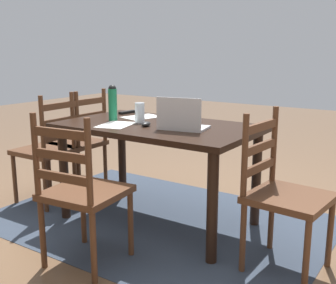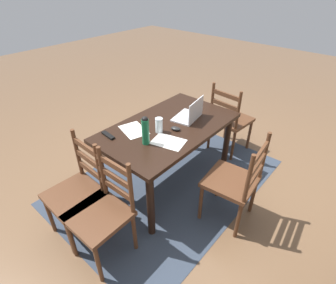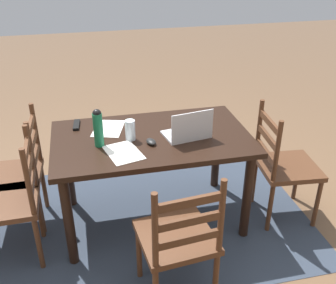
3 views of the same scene
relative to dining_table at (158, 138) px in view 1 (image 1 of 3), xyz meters
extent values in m
plane|color=brown|center=(0.00, 0.00, -0.65)|extent=(14.00, 14.00, 0.00)
cube|color=#333D4C|center=(0.00, 0.00, -0.65)|extent=(2.48, 1.73, 0.01)
cube|color=black|center=(0.00, 0.00, 0.08)|extent=(1.45, 0.86, 0.04)
cylinder|color=black|center=(-0.64, -0.35, -0.29)|extent=(0.07, 0.07, 0.72)
cylinder|color=black|center=(0.64, -0.35, -0.29)|extent=(0.07, 0.07, 0.72)
cylinder|color=black|center=(-0.64, 0.35, -0.29)|extent=(0.07, 0.07, 0.72)
cylinder|color=black|center=(0.64, 0.35, -0.29)|extent=(0.07, 0.07, 0.72)
cube|color=#56331E|center=(1.05, -0.17, -0.20)|extent=(0.45, 0.45, 0.04)
cylinder|color=#56331E|center=(1.25, 0.01, -0.44)|extent=(0.04, 0.04, 0.43)
cylinder|color=#56331E|center=(1.24, -0.37, -0.44)|extent=(0.04, 0.04, 0.43)
cylinder|color=#56331E|center=(0.87, 0.03, -0.44)|extent=(0.04, 0.04, 0.43)
cylinder|color=#56331E|center=(0.86, -0.35, -0.44)|extent=(0.04, 0.04, 0.43)
cylinder|color=#56331E|center=(0.86, 0.03, 0.05)|extent=(0.04, 0.04, 0.50)
cylinder|color=#56331E|center=(0.85, -0.35, 0.05)|extent=(0.04, 0.04, 0.50)
cube|color=#56331E|center=(0.85, -0.16, -0.05)|extent=(0.04, 0.36, 0.05)
cube|color=#56331E|center=(0.85, -0.16, 0.07)|extent=(0.04, 0.36, 0.05)
cube|color=#56331E|center=(0.85, -0.16, 0.20)|extent=(0.04, 0.36, 0.05)
cube|color=#56331E|center=(-1.05, 0.17, -0.20)|extent=(0.48, 0.48, 0.04)
cylinder|color=#56331E|center=(-1.26, 0.00, -0.44)|extent=(0.04, 0.04, 0.43)
cylinder|color=#56331E|center=(-1.23, 0.38, -0.44)|extent=(0.04, 0.04, 0.43)
cylinder|color=#56331E|center=(-0.88, -0.03, -0.44)|extent=(0.04, 0.04, 0.43)
cylinder|color=#56331E|center=(-0.85, 0.34, -0.44)|extent=(0.04, 0.04, 0.43)
cylinder|color=#56331E|center=(-0.87, -0.04, 0.05)|extent=(0.04, 0.04, 0.50)
cylinder|color=#56331E|center=(-0.84, 0.34, 0.05)|extent=(0.04, 0.04, 0.50)
cube|color=#56331E|center=(-0.85, 0.15, -0.05)|extent=(0.06, 0.36, 0.05)
cube|color=#56331E|center=(-0.85, 0.15, 0.07)|extent=(0.06, 0.36, 0.05)
cube|color=#56331E|center=(-0.85, 0.15, 0.20)|extent=(0.06, 0.36, 0.05)
cube|color=#56331E|center=(1.05, 0.17, -0.20)|extent=(0.45, 0.45, 0.04)
cylinder|color=#56331E|center=(1.24, 0.36, -0.44)|extent=(0.04, 0.04, 0.43)
cylinder|color=#56331E|center=(1.25, -0.02, -0.44)|extent=(0.04, 0.04, 0.43)
cylinder|color=#56331E|center=(0.86, 0.36, -0.44)|extent=(0.04, 0.04, 0.43)
cylinder|color=#56331E|center=(0.87, -0.02, -0.44)|extent=(0.04, 0.04, 0.43)
cylinder|color=#56331E|center=(0.85, 0.36, 0.05)|extent=(0.04, 0.04, 0.50)
cylinder|color=#56331E|center=(0.86, -0.02, 0.05)|extent=(0.04, 0.04, 0.50)
cube|color=#56331E|center=(0.85, 0.17, -0.05)|extent=(0.03, 0.36, 0.05)
cube|color=#56331E|center=(0.85, 0.17, 0.07)|extent=(0.03, 0.36, 0.05)
cube|color=#56331E|center=(0.85, 0.17, 0.20)|extent=(0.03, 0.36, 0.05)
cube|color=#56331E|center=(0.00, 0.76, -0.20)|extent=(0.48, 0.48, 0.04)
cylinder|color=#56331E|center=(0.21, 0.59, -0.44)|extent=(0.04, 0.04, 0.43)
cylinder|color=#56331E|center=(-0.17, 0.55, -0.44)|extent=(0.04, 0.04, 0.43)
cylinder|color=#56331E|center=(0.17, 0.97, -0.44)|extent=(0.04, 0.04, 0.43)
cylinder|color=#56331E|center=(-0.21, 0.93, -0.44)|extent=(0.04, 0.04, 0.43)
cylinder|color=#56331E|center=(0.17, 0.98, 0.05)|extent=(0.04, 0.04, 0.50)
cylinder|color=#56331E|center=(-0.21, 0.94, 0.05)|extent=(0.04, 0.04, 0.50)
cube|color=#56331E|center=(-0.02, 0.96, -0.05)|extent=(0.36, 0.06, 0.05)
cube|color=#56331E|center=(-0.02, 0.96, 0.07)|extent=(0.36, 0.06, 0.05)
cube|color=#56331E|center=(-0.02, 0.96, 0.20)|extent=(0.36, 0.06, 0.05)
cube|color=silver|center=(-0.25, 0.04, 0.11)|extent=(0.35, 0.27, 0.02)
cube|color=silver|center=(-0.27, 0.14, 0.22)|extent=(0.32, 0.07, 0.21)
cube|color=#A5CCEA|center=(-0.27, 0.14, 0.22)|extent=(0.29, 0.06, 0.19)
cylinder|color=#197247|center=(0.38, 0.06, 0.23)|extent=(0.07, 0.07, 0.25)
sphere|color=black|center=(0.38, 0.06, 0.35)|extent=(0.06, 0.06, 0.06)
cylinder|color=silver|center=(0.16, 0.01, 0.18)|extent=(0.07, 0.07, 0.15)
ellipsoid|color=black|center=(0.03, 0.11, 0.12)|extent=(0.08, 0.11, 0.03)
cube|color=black|center=(0.53, -0.30, 0.11)|extent=(0.06, 0.17, 0.02)
cube|color=white|center=(0.30, -0.20, 0.11)|extent=(0.29, 0.34, 0.00)
cube|color=white|center=(0.23, 0.20, 0.11)|extent=(0.28, 0.34, 0.00)
camera|label=1|loc=(-1.75, 2.49, 0.64)|focal=44.87mm
camera|label=2|loc=(1.76, 1.52, 1.45)|focal=28.21mm
camera|label=3|loc=(0.46, 2.56, 1.44)|focal=42.64mm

